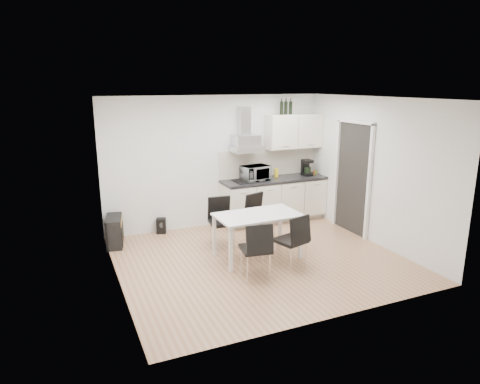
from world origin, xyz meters
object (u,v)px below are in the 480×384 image
object	(u,v)px
chair_near_left	(255,250)
chair_near_right	(290,241)
kitchenette	(275,182)
dining_table	(258,219)
guitar_amp	(115,231)
chair_far_right	(261,219)
floor_speaker	(161,226)
chair_far_left	(222,223)

from	to	relation	value
chair_near_left	chair_near_right	size ratio (longest dim) A/B	1.00
kitchenette	chair_near_left	xyz separation A→B (m)	(-1.55, -2.31, -0.39)
dining_table	guitar_amp	xyz separation A→B (m)	(-2.10, 1.51, -0.40)
guitar_amp	chair_near_left	bearing A→B (deg)	-41.09
chair_far_right	chair_near_right	xyz separation A→B (m)	(-0.09, -1.20, 0.00)
dining_table	chair_far_right	bearing A→B (deg)	57.53
dining_table	chair_far_right	world-z (taller)	chair_far_right
kitchenette	floor_speaker	world-z (taller)	kitchenette
chair_far_left	chair_near_right	size ratio (longest dim) A/B	1.00
chair_near_left	dining_table	bearing A→B (deg)	70.61
dining_table	kitchenette	bearing A→B (deg)	52.45
kitchenette	dining_table	distance (m)	2.03
floor_speaker	kitchenette	bearing A→B (deg)	14.46
chair_near_right	floor_speaker	size ratio (longest dim) A/B	3.01
chair_near_left	chair_far_left	bearing A→B (deg)	99.05
dining_table	guitar_amp	bearing A→B (deg)	142.78
dining_table	chair_near_left	distance (m)	0.79
chair_far_right	chair_far_left	bearing A→B (deg)	-21.22
kitchenette	chair_near_right	size ratio (longest dim) A/B	2.86
chair_far_right	guitar_amp	world-z (taller)	chair_far_right
chair_far_right	chair_near_left	world-z (taller)	same
chair_far_right	chair_near_right	distance (m)	1.20
dining_table	chair_near_left	xyz separation A→B (m)	(-0.36, -0.67, -0.23)
kitchenette	guitar_amp	xyz separation A→B (m)	(-3.29, -0.13, -0.57)
chair_near_right	guitar_amp	size ratio (longest dim) A/B	1.32
chair_near_right	chair_far_left	bearing A→B (deg)	101.70
kitchenette	chair_far_right	size ratio (longest dim) A/B	2.86
kitchenette	chair_far_left	xyz separation A→B (m)	(-1.56, -0.97, -0.39)
chair_near_left	guitar_amp	xyz separation A→B (m)	(-1.74, 2.18, -0.18)
chair_far_right	kitchenette	bearing A→B (deg)	-146.93
dining_table	chair_near_right	bearing A→B (deg)	-64.73
kitchenette	chair_near_right	world-z (taller)	kitchenette
kitchenette	floor_speaker	xyz separation A→B (m)	(-2.38, 0.17, -0.68)
kitchenette	chair_near_left	bearing A→B (deg)	-123.81
chair_near_right	guitar_amp	distance (m)	3.17
chair_near_right	floor_speaker	bearing A→B (deg)	105.67
chair_far_left	chair_far_right	world-z (taller)	same
guitar_amp	floor_speaker	world-z (taller)	guitar_amp
chair_near_left	chair_near_right	bearing A→B (deg)	17.06
kitchenette	chair_far_left	size ratio (longest dim) A/B	2.86
chair_far_left	chair_far_right	xyz separation A→B (m)	(0.74, -0.04, 0.00)
chair_far_right	guitar_amp	distance (m)	2.63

